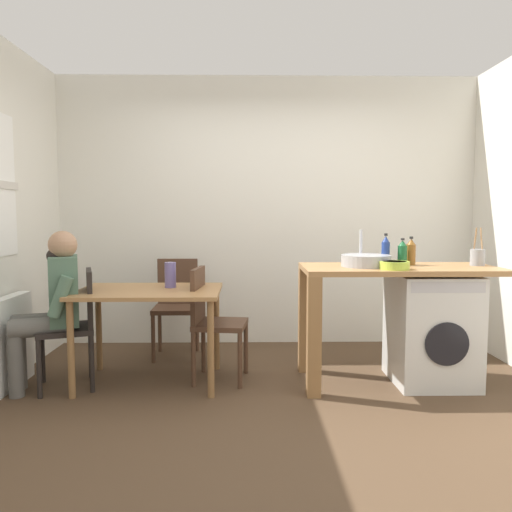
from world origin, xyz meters
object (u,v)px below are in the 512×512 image
(chair_spare_by_wall, at_px, (177,301))
(seated_person, at_px, (52,301))
(dining_table, at_px, (149,302))
(chair_opposite, at_px, (211,317))
(mixing_bowl, at_px, (394,265))
(bottle_clear_small, at_px, (411,252))
(vase, at_px, (170,275))
(washing_machine, at_px, (431,328))
(utensil_crock, at_px, (477,257))
(bottle_tall_green, at_px, (386,251))
(chair_person_seat, at_px, (76,321))
(bottle_squat_brown, at_px, (402,253))

(chair_spare_by_wall, distance_m, seated_person, 1.22)
(seated_person, bearing_deg, dining_table, -98.54)
(chair_opposite, distance_m, mixing_bowl, 1.47)
(bottle_clear_small, height_order, vase, bottle_clear_small)
(washing_machine, relative_size, bottle_clear_small, 3.80)
(seated_person, bearing_deg, utensil_crock, -106.33)
(seated_person, distance_m, bottle_tall_green, 2.60)
(chair_spare_by_wall, distance_m, bottle_clear_small, 2.15)
(seated_person, relative_size, bottle_clear_small, 5.30)
(dining_table, relative_size, chair_person_seat, 1.22)
(bottle_tall_green, distance_m, utensil_crock, 0.72)
(dining_table, height_order, chair_opposite, chair_opposite)
(vase, bearing_deg, washing_machine, -3.75)
(chair_opposite, xyz_separation_m, utensil_crock, (2.10, -0.04, 0.48))
(seated_person, xyz_separation_m, bottle_squat_brown, (2.69, 0.17, 0.35))
(mixing_bowl, relative_size, utensil_crock, 0.72)
(dining_table, height_order, bottle_tall_green, bottle_tall_green)
(chair_spare_by_wall, bearing_deg, washing_machine, 158.10)
(bottle_squat_brown, height_order, vase, bottle_squat_brown)
(utensil_crock, bearing_deg, chair_opposite, 178.86)
(chair_opposite, bearing_deg, chair_person_seat, -75.47)
(chair_spare_by_wall, distance_m, bottle_tall_green, 1.97)
(bottle_squat_brown, bearing_deg, utensil_crock, -2.72)
(bottle_squat_brown, distance_m, bottle_clear_small, 0.09)
(chair_person_seat, distance_m, bottle_clear_small, 2.68)
(chair_spare_by_wall, relative_size, seated_person, 0.75)
(chair_person_seat, bearing_deg, seated_person, 90.00)
(mixing_bowl, height_order, utensil_crock, utensil_crock)
(bottle_tall_green, distance_m, mixing_bowl, 0.32)
(chair_opposite, bearing_deg, mixing_bowl, 84.99)
(bottle_tall_green, height_order, bottle_squat_brown, bottle_tall_green)
(bottle_clear_small, height_order, utensil_crock, utensil_crock)
(chair_opposite, relative_size, vase, 4.45)
(seated_person, height_order, washing_machine, seated_person)
(bottle_squat_brown, distance_m, utensil_crock, 0.59)
(chair_opposite, distance_m, washing_machine, 1.74)
(chair_opposite, xyz_separation_m, bottle_clear_small, (1.59, 0.03, 0.51))
(mixing_bowl, bearing_deg, dining_table, 172.81)
(washing_machine, xyz_separation_m, mixing_bowl, (-0.36, -0.20, 0.52))
(chair_spare_by_wall, height_order, seated_person, seated_person)
(chair_person_seat, distance_m, mixing_bowl, 2.44)
(bottle_tall_green, relative_size, vase, 1.25)
(chair_spare_by_wall, distance_m, vase, 0.75)
(dining_table, xyz_separation_m, bottle_clear_small, (2.07, 0.09, 0.38))
(dining_table, bearing_deg, washing_machine, -0.91)
(chair_opposite, bearing_deg, utensil_crock, 95.89)
(chair_person_seat, bearing_deg, mixing_bowl, -112.62)
(chair_person_seat, relative_size, chair_opposite, 1.00)
(chair_opposite, relative_size, utensil_crock, 3.00)
(seated_person, xyz_separation_m, bottle_tall_green, (2.57, 0.20, 0.36))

